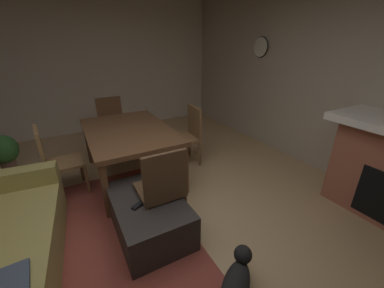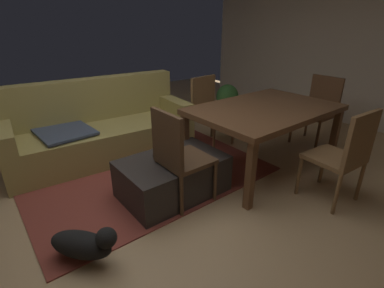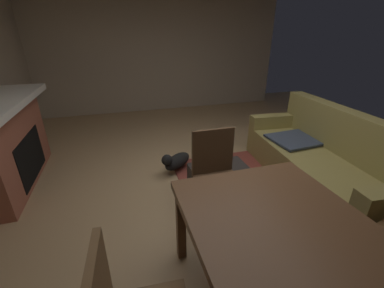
{
  "view_description": "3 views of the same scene",
  "coord_description": "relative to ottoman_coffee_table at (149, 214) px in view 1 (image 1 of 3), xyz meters",
  "views": [
    {
      "loc": [
        -1.58,
        0.52,
        1.83
      ],
      "look_at": [
        0.03,
        -0.37,
        1.03
      ],
      "focal_mm": 21.84,
      "sensor_mm": 36.0,
      "label": 1
    },
    {
      "loc": [
        -1.08,
        -2.09,
        1.64
      ],
      "look_at": [
        0.06,
        -0.66,
        0.85
      ],
      "focal_mm": 26.81,
      "sensor_mm": 36.0,
      "label": 2
    },
    {
      "loc": [
        2.27,
        -1.02,
        1.78
      ],
      "look_at": [
        -0.29,
        -0.25,
        0.58
      ],
      "focal_mm": 22.98,
      "sensor_mm": 36.0,
      "label": 3
    }
  ],
  "objects": [
    {
      "name": "potted_plant",
      "position": [
        2.23,
        1.48,
        0.14
      ],
      "size": [
        0.39,
        0.39,
        0.58
      ],
      "color": "brown",
      "rests_on": "ground"
    },
    {
      "name": "area_rug",
      "position": [
        0.0,
        0.63,
        -0.19
      ],
      "size": [
        2.6,
        2.0,
        0.01
      ],
      "primitive_type": "cube",
      "color": "brown",
      "rests_on": "ground"
    },
    {
      "name": "floor",
      "position": [
        -0.32,
        0.02,
        -0.2
      ],
      "size": [
        9.45,
        9.45,
        0.0
      ],
      "primitive_type": "plane",
      "color": "tan"
    },
    {
      "name": "ottoman_coffee_table",
      "position": [
        0.0,
        0.0,
        0.0
      ],
      "size": [
        1.01,
        0.66,
        0.39
      ],
      "primitive_type": "cube",
      "color": "#2D2826",
      "rests_on": "ground"
    },
    {
      "name": "tv_remote",
      "position": [
        -0.06,
        0.1,
        0.21
      ],
      "size": [
        0.12,
        0.16,
        0.02
      ],
      "primitive_type": "cube",
      "rotation": [
        0.0,
        0.0,
        0.51
      ],
      "color": "black",
      "rests_on": "ottoman_coffee_table"
    },
    {
      "name": "dining_chair_east",
      "position": [
        2.38,
        -0.15,
        0.33
      ],
      "size": [
        0.44,
        0.44,
        0.93
      ],
      "color": "brown",
      "rests_on": "ground"
    },
    {
      "name": "dining_table",
      "position": [
        1.17,
        -0.15,
        0.47
      ],
      "size": [
        1.64,
        1.09,
        0.74
      ],
      "color": "brown",
      "rests_on": "ground"
    },
    {
      "name": "wall_back_fireplace_side",
      "position": [
        -0.32,
        -2.83,
        1.24
      ],
      "size": [
        8.28,
        0.12,
        2.87
      ],
      "primitive_type": "cube",
      "color": "#B7A893",
      "rests_on": "ground"
    },
    {
      "name": "wall_clock",
      "position": [
        1.47,
        -2.74,
        1.56
      ],
      "size": [
        0.36,
        0.03,
        0.36
      ],
      "color": "silver"
    },
    {
      "name": "small_dog",
      "position": [
        -1.01,
        -0.35,
        -0.03
      ],
      "size": [
        0.45,
        0.5,
        0.28
      ],
      "color": "black",
      "rests_on": "ground"
    },
    {
      "name": "dining_chair_south",
      "position": [
        1.16,
        -1.09,
        0.33
      ],
      "size": [
        0.47,
        0.47,
        0.93
      ],
      "color": "brown",
      "rests_on": "ground"
    },
    {
      "name": "dining_chair_north",
      "position": [
        1.16,
        0.79,
        0.33
      ],
      "size": [
        0.48,
        0.48,
        0.93
      ],
      "color": "brown",
      "rests_on": "ground"
    },
    {
      "name": "dining_chair_west",
      "position": [
        -0.04,
        -0.15,
        0.33
      ],
      "size": [
        0.44,
        0.44,
        0.93
      ],
      "color": "#513823",
      "rests_on": "ground"
    },
    {
      "name": "wall_right_window_side",
      "position": [
        3.62,
        0.02,
        1.24
      ],
      "size": [
        0.12,
        6.09,
        2.87
      ],
      "primitive_type": "cube",
      "color": "beige",
      "rests_on": "ground"
    }
  ]
}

